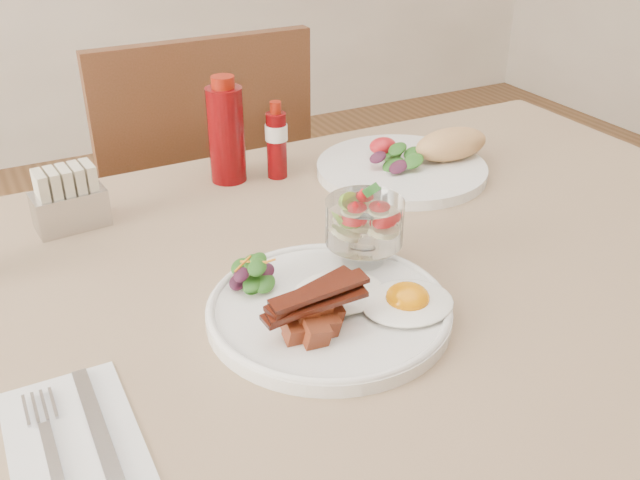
% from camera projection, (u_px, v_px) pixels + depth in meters
% --- Properties ---
extents(table, '(1.33, 0.88, 0.75)m').
position_uv_depth(table, '(353.00, 325.00, 0.95)').
color(table, brown).
rests_on(table, ground).
extents(chair_far, '(0.42, 0.42, 0.93)m').
position_uv_depth(chair_far, '(198.00, 218.00, 1.53)').
color(chair_far, brown).
rests_on(chair_far, ground).
extents(main_plate, '(0.28, 0.28, 0.02)m').
position_uv_depth(main_plate, '(329.00, 311.00, 0.81)').
color(main_plate, white).
rests_on(main_plate, table).
extents(fried_eggs, '(0.18, 0.16, 0.03)m').
position_uv_depth(fried_eggs, '(373.00, 295.00, 0.81)').
color(fried_eggs, white).
rests_on(fried_eggs, main_plate).
extents(bacon_potato_pile, '(0.12, 0.07, 0.05)m').
position_uv_depth(bacon_potato_pile, '(314.00, 312.00, 0.75)').
color(bacon_potato_pile, brown).
rests_on(bacon_potato_pile, main_plate).
extents(side_salad, '(0.07, 0.06, 0.03)m').
position_uv_depth(side_salad, '(254.00, 275.00, 0.84)').
color(side_salad, '#1A4713').
rests_on(side_salad, main_plate).
extents(fruit_cup, '(0.10, 0.10, 0.10)m').
position_uv_depth(fruit_cup, '(364.00, 222.00, 0.87)').
color(fruit_cup, white).
rests_on(fruit_cup, main_plate).
extents(second_plate, '(0.30, 0.28, 0.07)m').
position_uv_depth(second_plate, '(413.00, 162.00, 1.17)').
color(second_plate, white).
rests_on(second_plate, table).
extents(ketchup_bottle, '(0.07, 0.07, 0.17)m').
position_uv_depth(ketchup_bottle, '(226.00, 133.00, 1.12)').
color(ketchup_bottle, '#5F0508').
rests_on(ketchup_bottle, table).
extents(hot_sauce_bottle, '(0.04, 0.04, 0.13)m').
position_uv_depth(hot_sauce_bottle, '(277.00, 141.00, 1.14)').
color(hot_sauce_bottle, '#5F0508').
rests_on(hot_sauce_bottle, table).
extents(sugar_caddy, '(0.10, 0.06, 0.09)m').
position_uv_depth(sugar_caddy, '(69.00, 201.00, 0.99)').
color(sugar_caddy, '#B4B4B9').
rests_on(sugar_caddy, table).
extents(napkin_cutlery, '(0.11, 0.21, 0.01)m').
position_uv_depth(napkin_cutlery, '(77.00, 444.00, 0.64)').
color(napkin_cutlery, white).
rests_on(napkin_cutlery, table).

